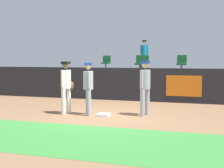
# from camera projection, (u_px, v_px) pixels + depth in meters

# --- Properties ---
(ground_plane) EXTENTS (60.00, 60.00, 0.00)m
(ground_plane) POSITION_uv_depth(u_px,v_px,m) (106.00, 117.00, 9.97)
(ground_plane) COLOR #846042
(grass_foreground_strip) EXTENTS (18.00, 2.80, 0.01)m
(grass_foreground_strip) POSITION_uv_depth(u_px,v_px,m) (70.00, 138.00, 7.26)
(grass_foreground_strip) COLOR #388438
(grass_foreground_strip) RESTS_ON ground_plane
(first_base) EXTENTS (0.40, 0.40, 0.08)m
(first_base) POSITION_uv_depth(u_px,v_px,m) (103.00, 115.00, 10.03)
(first_base) COLOR white
(first_base) RESTS_ON ground_plane
(player_fielder_home) EXTENTS (0.40, 0.56, 1.82)m
(player_fielder_home) POSITION_uv_depth(u_px,v_px,m) (66.00, 84.00, 10.40)
(player_fielder_home) COLOR white
(player_fielder_home) RESTS_ON ground_plane
(player_runner_visitor) EXTENTS (0.46, 0.46, 1.79)m
(player_runner_visitor) POSITION_uv_depth(u_px,v_px,m) (88.00, 85.00, 10.18)
(player_runner_visitor) COLOR #9EA3AD
(player_runner_visitor) RESTS_ON ground_plane
(player_coach_visitor) EXTENTS (0.45, 0.49, 1.85)m
(player_coach_visitor) POSITION_uv_depth(u_px,v_px,m) (145.00, 84.00, 10.06)
(player_coach_visitor) COLOR #9EA3AD
(player_coach_visitor) RESTS_ON ground_plane
(field_wall) EXTENTS (18.00, 0.26, 1.50)m
(field_wall) POSITION_uv_depth(u_px,v_px,m) (132.00, 84.00, 13.64)
(field_wall) COLOR black
(field_wall) RESTS_ON ground_plane
(bleacher_platform) EXTENTS (18.00, 4.80, 1.25)m
(bleacher_platform) POSITION_uv_depth(u_px,v_px,m) (143.00, 83.00, 16.10)
(bleacher_platform) COLOR #59595E
(bleacher_platform) RESTS_ON ground_plane
(seat_front_center) EXTENTS (0.45, 0.44, 0.84)m
(seat_front_center) POSITION_uv_depth(u_px,v_px,m) (140.00, 63.00, 14.91)
(seat_front_center) COLOR #4C4C51
(seat_front_center) RESTS_ON bleacher_platform
(seat_back_center) EXTENTS (0.48, 0.44, 0.84)m
(seat_back_center) POSITION_uv_depth(u_px,v_px,m) (144.00, 62.00, 16.66)
(seat_back_center) COLOR #4C4C51
(seat_back_center) RESTS_ON bleacher_platform
(seat_front_right) EXTENTS (0.46, 0.44, 0.84)m
(seat_front_right) POSITION_uv_depth(u_px,v_px,m) (182.00, 63.00, 14.33)
(seat_front_right) COLOR #4C4C51
(seat_front_right) RESTS_ON bleacher_platform
(seat_back_left) EXTENTS (0.47, 0.44, 0.84)m
(seat_back_left) POSITION_uv_depth(u_px,v_px,m) (106.00, 62.00, 17.30)
(seat_back_left) COLOR #4C4C51
(seat_back_left) RESTS_ON bleacher_platform
(spectator_hooded) EXTENTS (0.48, 0.34, 1.73)m
(spectator_hooded) POSITION_uv_depth(u_px,v_px,m) (144.00, 53.00, 17.42)
(spectator_hooded) COLOR #33384C
(spectator_hooded) RESTS_ON bleacher_platform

